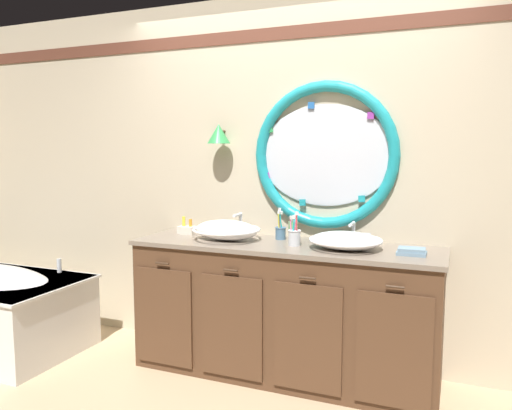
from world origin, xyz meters
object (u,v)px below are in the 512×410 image
sink_basin_left (226,230)px  folded_hand_towel (412,251)px  sink_basin_right (346,240)px  toiletry_basket (187,229)px  toothbrush_holder_left (280,232)px  soap_dispenser (293,231)px  toothbrush_holder_right (294,236)px

sink_basin_left → folded_hand_towel: size_ratio=2.79×
sink_basin_right → toiletry_basket: size_ratio=3.60×
toothbrush_holder_left → folded_hand_towel: toothbrush_holder_left is taller
toothbrush_holder_left → soap_dispenser: size_ratio=1.29×
folded_hand_towel → toiletry_basket: (-1.60, 0.14, 0.01)m
toothbrush_holder_left → folded_hand_towel: bearing=-11.8°
soap_dispenser → toiletry_basket: soap_dispenser is taller
toothbrush_holder_right → folded_hand_towel: bearing=-0.3°
soap_dispenser → folded_hand_towel: soap_dispenser is taller
sink_basin_right → sink_basin_left: bearing=-180.0°
sink_basin_left → toiletry_basket: (-0.38, 0.12, -0.04)m
toothbrush_holder_right → toothbrush_holder_left: bearing=131.9°
toothbrush_holder_right → folded_hand_towel: (0.73, -0.00, -0.04)m
sink_basin_right → toothbrush_holder_left: size_ratio=2.11×
sink_basin_right → toothbrush_holder_left: 0.52m
soap_dispenser → toiletry_basket: size_ratio=1.32×
toiletry_basket → soap_dispenser: bearing=-1.6°
sink_basin_left → soap_dispenser: (0.45, 0.10, 0.00)m
toiletry_basket → toothbrush_holder_right: bearing=-8.9°
sink_basin_left → toothbrush_holder_right: (0.50, -0.01, -0.01)m
toothbrush_holder_left → sink_basin_left: bearing=-153.1°
sink_basin_right → soap_dispenser: (-0.38, 0.10, 0.02)m
sink_basin_left → sink_basin_right: sink_basin_left is taller
sink_basin_left → toothbrush_holder_right: bearing=-1.7°
sink_basin_left → toiletry_basket: 0.40m
toothbrush_holder_right → toiletry_basket: 0.89m
soap_dispenser → sink_basin_left: bearing=-167.5°
sink_basin_right → toiletry_basket: 1.21m
folded_hand_towel → soap_dispenser: bearing=171.3°
soap_dispenser → toiletry_basket: 0.83m
toiletry_basket → sink_basin_right: bearing=-5.8°
toothbrush_holder_right → sink_basin_right: bearing=2.5°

